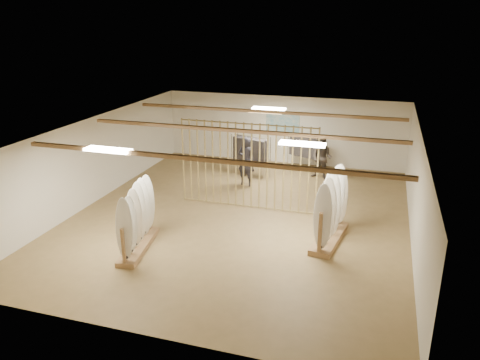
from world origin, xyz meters
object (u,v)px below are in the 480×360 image
(shopper_a, at_px, (246,158))
(rack_left, at_px, (137,227))
(rack_right, at_px, (331,217))
(shopper_b, at_px, (322,155))
(clothing_rack_a, at_px, (251,150))
(clothing_rack_b, at_px, (304,147))

(shopper_a, bearing_deg, rack_left, 87.28)
(rack_left, bearing_deg, rack_right, 11.74)
(rack_left, height_order, shopper_a, shopper_a)
(rack_right, bearing_deg, shopper_a, 141.57)
(rack_right, relative_size, shopper_b, 1.19)
(clothing_rack_a, bearing_deg, rack_right, -35.13)
(clothing_rack_a, relative_size, shopper_a, 0.78)
(rack_left, xyz_separation_m, shopper_b, (3.86, 7.15, 0.33))
(rack_right, relative_size, clothing_rack_b, 1.57)
(rack_right, xyz_separation_m, clothing_rack_a, (-3.62, 4.72, 0.34))
(rack_left, distance_m, shopper_a, 5.77)
(clothing_rack_b, xyz_separation_m, shopper_a, (-1.67, -2.59, 0.10))
(clothing_rack_a, xyz_separation_m, clothing_rack_b, (1.81, 1.52, -0.12))
(rack_right, distance_m, shopper_a, 5.05)
(rack_left, xyz_separation_m, clothing_rack_b, (3.01, 8.19, 0.32))
(clothing_rack_a, height_order, shopper_b, shopper_b)
(rack_left, xyz_separation_m, shopper_a, (1.34, 5.60, 0.42))
(clothing_rack_b, relative_size, shopper_b, 0.76)
(rack_left, distance_m, rack_right, 5.20)
(rack_left, relative_size, shopper_b, 1.20)
(shopper_b, bearing_deg, clothing_rack_a, -152.18)
(clothing_rack_b, height_order, shopper_a, shopper_a)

